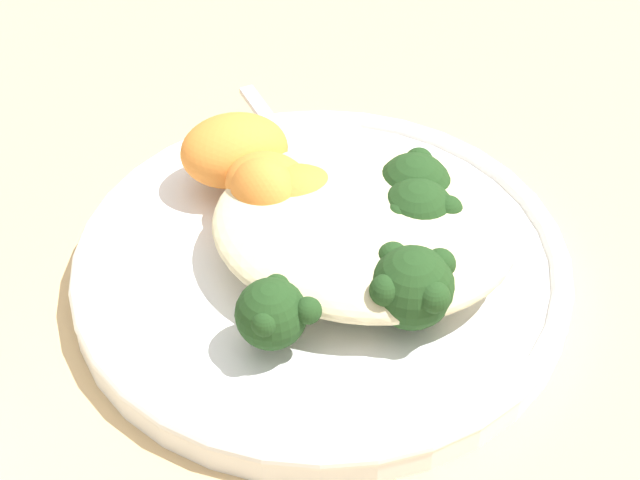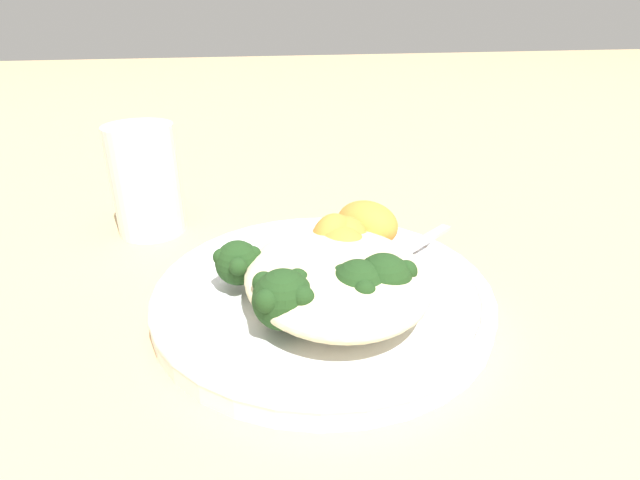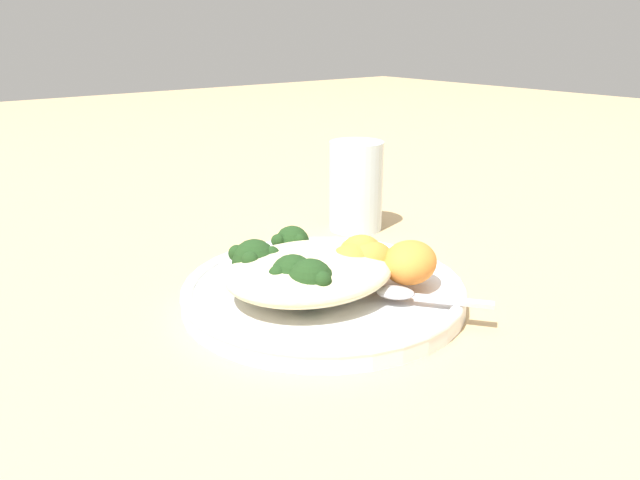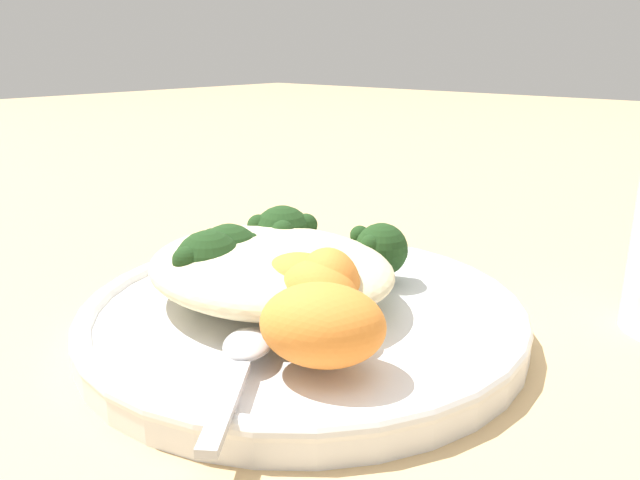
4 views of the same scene
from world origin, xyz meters
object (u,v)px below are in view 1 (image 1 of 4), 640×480
(sweet_potato_chunk_3, at_px, (269,187))
(broccoli_stalk_1, at_px, (345,273))
(sweet_potato_chunk_1, at_px, (234,150))
(broccoli_stalk_0, at_px, (285,303))
(broccoli_stalk_4, at_px, (402,196))
(broccoli_stalk_3, at_px, (405,217))
(broccoli_stalk_2, at_px, (402,281))
(plate, at_px, (321,267))
(spoon, at_px, (293,150))
(sweet_potato_chunk_2, at_px, (266,196))
(quinoa_mound, at_px, (363,229))
(sweet_potato_chunk_0, at_px, (298,200))

(sweet_potato_chunk_3, bearing_deg, broccoli_stalk_1, 135.99)
(sweet_potato_chunk_1, bearing_deg, sweet_potato_chunk_3, 134.67)
(broccoli_stalk_0, relative_size, broccoli_stalk_4, 1.15)
(broccoli_stalk_3, bearing_deg, sweet_potato_chunk_3, 167.93)
(broccoli_stalk_2, bearing_deg, plate, -175.79)
(plate, distance_m, sweet_potato_chunk_1, 0.09)
(plate, distance_m, spoon, 0.09)
(broccoli_stalk_1, xyz_separation_m, broccoli_stalk_3, (-0.02, -0.04, 0.01))
(broccoli_stalk_1, distance_m, sweet_potato_chunk_3, 0.07)
(broccoli_stalk_1, bearing_deg, sweet_potato_chunk_3, -168.69)
(sweet_potato_chunk_1, bearing_deg, spoon, -136.05)
(broccoli_stalk_0, xyz_separation_m, sweet_potato_chunk_1, (0.05, -0.11, 0.00))
(broccoli_stalk_3, distance_m, broccoli_stalk_4, 0.02)
(sweet_potato_chunk_2, bearing_deg, plate, 155.12)
(plate, bearing_deg, quinoa_mound, -168.22)
(quinoa_mound, bearing_deg, broccoli_stalk_0, 64.35)
(broccoli_stalk_0, xyz_separation_m, sweet_potato_chunk_2, (0.03, -0.07, 0.01))
(plate, bearing_deg, spoon, -67.01)
(quinoa_mound, height_order, broccoli_stalk_1, quinoa_mound)
(quinoa_mound, bearing_deg, sweet_potato_chunk_0, -21.13)
(sweet_potato_chunk_0, distance_m, sweet_potato_chunk_2, 0.02)
(spoon, bearing_deg, sweet_potato_chunk_1, 97.23)
(broccoli_stalk_1, distance_m, broccoli_stalk_3, 0.05)
(broccoli_stalk_2, height_order, spoon, broccoli_stalk_2)
(broccoli_stalk_2, xyz_separation_m, broccoli_stalk_3, (0.01, -0.05, -0.00))
(broccoli_stalk_0, bearing_deg, sweet_potato_chunk_2, -160.24)
(sweet_potato_chunk_2, height_order, spoon, sweet_potato_chunk_2)
(sweet_potato_chunk_2, bearing_deg, broccoli_stalk_3, -179.91)
(broccoli_stalk_1, distance_m, sweet_potato_chunk_1, 0.11)
(broccoli_stalk_2, bearing_deg, broccoli_stalk_3, 135.77)
(broccoli_stalk_0, height_order, broccoli_stalk_1, broccoli_stalk_0)
(sweet_potato_chunk_0, height_order, spoon, sweet_potato_chunk_0)
(broccoli_stalk_4, relative_size, spoon, 0.95)
(quinoa_mound, xyz_separation_m, sweet_potato_chunk_3, (0.06, -0.02, 0.00))
(quinoa_mound, xyz_separation_m, sweet_potato_chunk_1, (0.08, -0.05, 0.00))
(quinoa_mound, relative_size, sweet_potato_chunk_2, 3.67)
(quinoa_mound, distance_m, spoon, 0.09)
(broccoli_stalk_2, distance_m, sweet_potato_chunk_3, 0.10)
(plate, xyz_separation_m, broccoli_stalk_1, (-0.02, 0.02, 0.02))
(broccoli_stalk_3, height_order, sweet_potato_chunk_1, broccoli_stalk_3)
(broccoli_stalk_0, height_order, sweet_potato_chunk_1, sweet_potato_chunk_1)
(quinoa_mound, distance_m, broccoli_stalk_1, 0.03)
(broccoli_stalk_4, height_order, sweet_potato_chunk_3, broccoli_stalk_4)
(broccoli_stalk_0, xyz_separation_m, broccoli_stalk_2, (-0.05, -0.02, 0.00))
(broccoli_stalk_3, xyz_separation_m, spoon, (0.08, -0.06, -0.02))
(quinoa_mound, height_order, broccoli_stalk_3, broccoli_stalk_3)
(broccoli_stalk_3, bearing_deg, sweet_potato_chunk_1, 155.78)
(broccoli_stalk_0, bearing_deg, broccoli_stalk_2, 111.62)
(broccoli_stalk_3, relative_size, broccoli_stalk_4, 1.11)
(plate, xyz_separation_m, spoon, (0.03, -0.08, 0.01))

